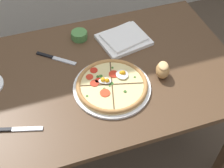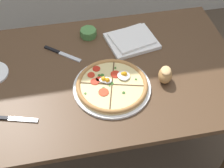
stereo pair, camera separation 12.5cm
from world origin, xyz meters
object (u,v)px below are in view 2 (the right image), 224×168
(dining_table, at_px, (108,84))
(knife_main, at_px, (62,54))
(knife_spare, at_px, (12,119))
(bread_piece_near, at_px, (165,75))
(pizza, at_px, (112,85))
(napkin_folded, at_px, (132,40))
(ramekin_bowl, at_px, (88,33))

(dining_table, xyz_separation_m, knife_main, (-0.21, 0.17, 0.10))
(knife_main, relative_size, knife_spare, 0.83)
(bread_piece_near, xyz_separation_m, knife_spare, (-0.72, -0.09, -0.04))
(knife_main, distance_m, knife_spare, 0.45)
(pizza, bearing_deg, dining_table, 90.35)
(pizza, relative_size, napkin_folded, 1.28)
(dining_table, xyz_separation_m, napkin_folded, (0.17, 0.19, 0.11))
(ramekin_bowl, bearing_deg, napkin_folded, -23.77)
(ramekin_bowl, height_order, bread_piece_near, bread_piece_near)
(dining_table, relative_size, knife_main, 7.26)
(dining_table, height_order, pizza, pizza)
(pizza, distance_m, napkin_folded, 0.35)
(napkin_folded, bearing_deg, knife_main, -176.95)
(pizza, bearing_deg, napkin_folded, 60.99)
(bread_piece_near, distance_m, knife_main, 0.55)
(pizza, height_order, napkin_folded, pizza)
(bread_piece_near, relative_size, knife_main, 0.57)
(napkin_folded, distance_m, knife_spare, 0.75)
(dining_table, xyz_separation_m, pizza, (0.00, -0.11, 0.12))
(pizza, distance_m, bread_piece_near, 0.26)
(napkin_folded, bearing_deg, ramekin_bowl, 156.23)
(napkin_folded, height_order, knife_spare, napkin_folded)
(pizza, distance_m, knife_main, 0.35)
(ramekin_bowl, bearing_deg, knife_spare, -129.54)
(ramekin_bowl, xyz_separation_m, knife_spare, (-0.41, -0.49, -0.02))
(dining_table, distance_m, knife_main, 0.29)
(dining_table, height_order, ramekin_bowl, ramekin_bowl)
(knife_spare, bearing_deg, dining_table, 39.94)
(napkin_folded, height_order, bread_piece_near, bread_piece_near)
(ramekin_bowl, distance_m, napkin_folded, 0.24)
(bread_piece_near, relative_size, knife_spare, 0.47)
(dining_table, height_order, napkin_folded, napkin_folded)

